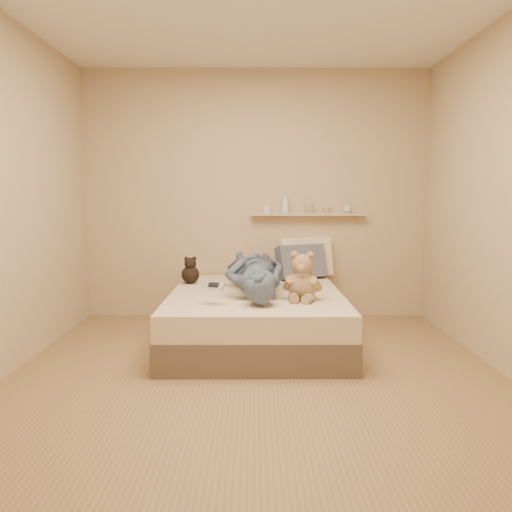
{
  "coord_description": "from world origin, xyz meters",
  "views": [
    {
      "loc": [
        -0.01,
        -3.42,
        1.29
      ],
      "look_at": [
        0.0,
        0.65,
        0.8
      ],
      "focal_mm": 35.0,
      "sensor_mm": 36.0,
      "label": 1
    }
  ],
  "objects_px": {
    "bed": "(256,316)",
    "teddy_bear": "(302,280)",
    "game_console": "(214,286)",
    "wall_shelf": "(308,214)",
    "pillow_cream": "(305,258)",
    "pillow_grey": "(301,262)",
    "person": "(255,272)",
    "dark_plush": "(190,272)"
  },
  "relations": [
    {
      "from": "bed",
      "to": "teddy_bear",
      "type": "xyz_separation_m",
      "value": [
        0.37,
        -0.37,
        0.39
      ]
    },
    {
      "from": "game_console",
      "to": "wall_shelf",
      "type": "relative_size",
      "value": 0.15
    },
    {
      "from": "game_console",
      "to": "bed",
      "type": "bearing_deg",
      "value": 58.49
    },
    {
      "from": "teddy_bear",
      "to": "game_console",
      "type": "bearing_deg",
      "value": -167.01
    },
    {
      "from": "game_console",
      "to": "wall_shelf",
      "type": "xyz_separation_m",
      "value": [
        0.88,
        1.44,
        0.5
      ]
    },
    {
      "from": "pillow_cream",
      "to": "pillow_grey",
      "type": "xyz_separation_m",
      "value": [
        -0.05,
        -0.14,
        -0.03
      ]
    },
    {
      "from": "pillow_grey",
      "to": "person",
      "type": "relative_size",
      "value": 0.34
    },
    {
      "from": "dark_plush",
      "to": "person",
      "type": "distance_m",
      "value": 0.73
    },
    {
      "from": "teddy_bear",
      "to": "wall_shelf",
      "type": "bearing_deg",
      "value": 82.18
    },
    {
      "from": "game_console",
      "to": "teddy_bear",
      "type": "distance_m",
      "value": 0.72
    },
    {
      "from": "bed",
      "to": "wall_shelf",
      "type": "relative_size",
      "value": 1.58
    },
    {
      "from": "game_console",
      "to": "wall_shelf",
      "type": "height_order",
      "value": "wall_shelf"
    },
    {
      "from": "person",
      "to": "wall_shelf",
      "type": "xyz_separation_m",
      "value": [
        0.56,
        0.89,
        0.48
      ]
    },
    {
      "from": "bed",
      "to": "pillow_cream",
      "type": "distance_m",
      "value": 1.07
    },
    {
      "from": "teddy_bear",
      "to": "dark_plush",
      "type": "xyz_separation_m",
      "value": [
        -1.01,
        0.78,
        -0.05
      ]
    },
    {
      "from": "bed",
      "to": "dark_plush",
      "type": "relative_size",
      "value": 7.18
    },
    {
      "from": "teddy_bear",
      "to": "wall_shelf",
      "type": "distance_m",
      "value": 1.38
    },
    {
      "from": "wall_shelf",
      "to": "bed",
      "type": "bearing_deg",
      "value": -121.18
    },
    {
      "from": "person",
      "to": "wall_shelf",
      "type": "bearing_deg",
      "value": -124.81
    },
    {
      "from": "pillow_cream",
      "to": "person",
      "type": "xyz_separation_m",
      "value": [
        -0.53,
        -0.81,
        -0.03
      ]
    },
    {
      "from": "person",
      "to": "dark_plush",
      "type": "bearing_deg",
      "value": -34.42
    },
    {
      "from": "wall_shelf",
      "to": "dark_plush",
      "type": "bearing_deg",
      "value": -156.9
    },
    {
      "from": "pillow_grey",
      "to": "wall_shelf",
      "type": "distance_m",
      "value": 0.53
    },
    {
      "from": "game_console",
      "to": "pillow_grey",
      "type": "relative_size",
      "value": 0.36
    },
    {
      "from": "pillow_cream",
      "to": "wall_shelf",
      "type": "xyz_separation_m",
      "value": [
        0.03,
        0.08,
        0.45
      ]
    },
    {
      "from": "person",
      "to": "bed",
      "type": "bearing_deg",
      "value": 112.4
    },
    {
      "from": "game_console",
      "to": "teddy_bear",
      "type": "xyz_separation_m",
      "value": [
        0.7,
        0.16,
        0.02
      ]
    },
    {
      "from": "bed",
      "to": "person",
      "type": "distance_m",
      "value": 0.4
    },
    {
      "from": "bed",
      "to": "teddy_bear",
      "type": "bearing_deg",
      "value": -44.9
    },
    {
      "from": "pillow_cream",
      "to": "person",
      "type": "bearing_deg",
      "value": -122.96
    },
    {
      "from": "bed",
      "to": "person",
      "type": "relative_size",
      "value": 1.31
    },
    {
      "from": "bed",
      "to": "game_console",
      "type": "relative_size",
      "value": 10.7
    },
    {
      "from": "pillow_cream",
      "to": "game_console",
      "type": "bearing_deg",
      "value": -121.73
    },
    {
      "from": "teddy_bear",
      "to": "pillow_grey",
      "type": "distance_m",
      "value": 1.07
    },
    {
      "from": "game_console",
      "to": "person",
      "type": "xyz_separation_m",
      "value": [
        0.32,
        0.55,
        0.03
      ]
    },
    {
      "from": "game_console",
      "to": "pillow_grey",
      "type": "bearing_deg",
      "value": 57.11
    },
    {
      "from": "pillow_cream",
      "to": "bed",
      "type": "bearing_deg",
      "value": -121.87
    },
    {
      "from": "teddy_bear",
      "to": "pillow_grey",
      "type": "height_order",
      "value": "teddy_bear"
    },
    {
      "from": "bed",
      "to": "pillow_grey",
      "type": "height_order",
      "value": "pillow_grey"
    },
    {
      "from": "game_console",
      "to": "teddy_bear",
      "type": "relative_size",
      "value": 0.44
    },
    {
      "from": "bed",
      "to": "pillow_cream",
      "type": "xyz_separation_m",
      "value": [
        0.52,
        0.83,
        0.43
      ]
    },
    {
      "from": "dark_plush",
      "to": "pillow_cream",
      "type": "relative_size",
      "value": 0.48
    }
  ]
}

